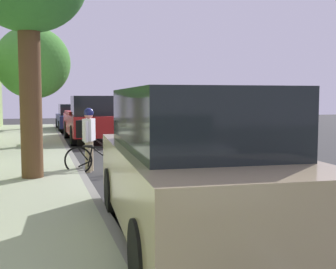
{
  "coord_description": "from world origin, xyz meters",
  "views": [
    {
      "loc": [
        3.11,
        10.58,
        1.88
      ],
      "look_at": [
        0.32,
        1.24,
        1.04
      ],
      "focal_mm": 46.07,
      "sensor_mm": 36.0,
      "label": 1
    }
  ],
  "objects_px": {
    "parked_suv_tan_mid": "(191,164)",
    "bicycle_at_curb": "(99,159)",
    "parked_pickup_red_second": "(91,120)",
    "cyclist_with_backpack": "(88,133)",
    "street_tree_mid_block": "(33,64)",
    "parked_sedan_dark_blue_nearest": "(74,118)",
    "street_tree_near_cyclist": "(35,75)"
  },
  "relations": [
    {
      "from": "parked_sedan_dark_blue_nearest",
      "to": "street_tree_mid_block",
      "type": "bearing_deg",
      "value": 76.28
    },
    {
      "from": "parked_pickup_red_second",
      "to": "street_tree_near_cyclist",
      "type": "bearing_deg",
      "value": -72.17
    },
    {
      "from": "cyclist_with_backpack",
      "to": "street_tree_mid_block",
      "type": "distance_m",
      "value": 6.0
    },
    {
      "from": "parked_sedan_dark_blue_nearest",
      "to": "cyclist_with_backpack",
      "type": "bearing_deg",
      "value": 87.13
    },
    {
      "from": "parked_pickup_red_second",
      "to": "cyclist_with_backpack",
      "type": "height_order",
      "value": "parked_pickup_red_second"
    },
    {
      "from": "street_tree_mid_block",
      "to": "cyclist_with_backpack",
      "type": "bearing_deg",
      "value": 103.69
    },
    {
      "from": "parked_sedan_dark_blue_nearest",
      "to": "cyclist_with_backpack",
      "type": "relative_size",
      "value": 2.72
    },
    {
      "from": "parked_pickup_red_second",
      "to": "bicycle_at_curb",
      "type": "xyz_separation_m",
      "value": [
        0.75,
        8.14,
        -0.53
      ]
    },
    {
      "from": "parked_suv_tan_mid",
      "to": "street_tree_mid_block",
      "type": "height_order",
      "value": "street_tree_mid_block"
    },
    {
      "from": "bicycle_at_curb",
      "to": "parked_pickup_red_second",
      "type": "bearing_deg",
      "value": -95.25
    },
    {
      "from": "parked_sedan_dark_blue_nearest",
      "to": "cyclist_with_backpack",
      "type": "height_order",
      "value": "cyclist_with_backpack"
    },
    {
      "from": "street_tree_near_cyclist",
      "to": "parked_sedan_dark_blue_nearest",
      "type": "bearing_deg",
      "value": 151.37
    },
    {
      "from": "parked_suv_tan_mid",
      "to": "bicycle_at_curb",
      "type": "xyz_separation_m",
      "value": [
        0.48,
        -5.3,
        -0.66
      ]
    },
    {
      "from": "parked_pickup_red_second",
      "to": "street_tree_near_cyclist",
      "type": "relative_size",
      "value": 1.24
    },
    {
      "from": "parked_pickup_red_second",
      "to": "bicycle_at_curb",
      "type": "height_order",
      "value": "parked_pickup_red_second"
    },
    {
      "from": "parked_sedan_dark_blue_nearest",
      "to": "parked_pickup_red_second",
      "type": "height_order",
      "value": "parked_pickup_red_second"
    },
    {
      "from": "parked_sedan_dark_blue_nearest",
      "to": "parked_suv_tan_mid",
      "type": "height_order",
      "value": "parked_suv_tan_mid"
    },
    {
      "from": "parked_sedan_dark_blue_nearest",
      "to": "street_tree_near_cyclist",
      "type": "bearing_deg",
      "value": -28.63
    },
    {
      "from": "parked_sedan_dark_blue_nearest",
      "to": "bicycle_at_curb",
      "type": "height_order",
      "value": "parked_sedan_dark_blue_nearest"
    },
    {
      "from": "street_tree_mid_block",
      "to": "parked_sedan_dark_blue_nearest",
      "type": "bearing_deg",
      "value": -103.72
    },
    {
      "from": "cyclist_with_backpack",
      "to": "street_tree_mid_block",
      "type": "height_order",
      "value": "street_tree_mid_block"
    },
    {
      "from": "parked_suv_tan_mid",
      "to": "street_tree_near_cyclist",
      "type": "height_order",
      "value": "street_tree_near_cyclist"
    },
    {
      "from": "parked_suv_tan_mid",
      "to": "bicycle_at_curb",
      "type": "bearing_deg",
      "value": -84.8
    },
    {
      "from": "parked_pickup_red_second",
      "to": "street_tree_near_cyclist",
      "type": "xyz_separation_m",
      "value": [
        2.3,
        -7.16,
        2.26
      ]
    },
    {
      "from": "street_tree_near_cyclist",
      "to": "street_tree_mid_block",
      "type": "xyz_separation_m",
      "value": [
        0.0,
        9.37,
        -0.08
      ]
    },
    {
      "from": "parked_sedan_dark_blue_nearest",
      "to": "street_tree_near_cyclist",
      "type": "height_order",
      "value": "street_tree_near_cyclist"
    },
    {
      "from": "parked_pickup_red_second",
      "to": "bicycle_at_curb",
      "type": "relative_size",
      "value": 3.16
    },
    {
      "from": "bicycle_at_curb",
      "to": "cyclist_with_backpack",
      "type": "bearing_deg",
      "value": -64.07
    },
    {
      "from": "cyclist_with_backpack",
      "to": "parked_sedan_dark_blue_nearest",
      "type": "bearing_deg",
      "value": -92.87
    },
    {
      "from": "street_tree_mid_block",
      "to": "parked_pickup_red_second",
      "type": "bearing_deg",
      "value": -136.11
    },
    {
      "from": "street_tree_mid_block",
      "to": "parked_suv_tan_mid",
      "type": "bearing_deg",
      "value": 100.29
    },
    {
      "from": "cyclist_with_backpack",
      "to": "street_tree_near_cyclist",
      "type": "distance_m",
      "value": 15.06
    }
  ]
}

